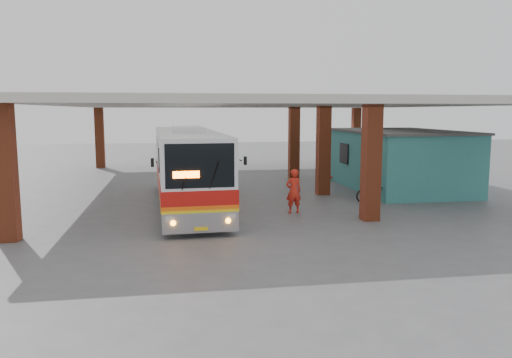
{
  "coord_description": "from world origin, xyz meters",
  "views": [
    {
      "loc": [
        -4.34,
        -20.58,
        4.11
      ],
      "look_at": [
        -0.87,
        0.0,
        1.26
      ],
      "focal_mm": 35.0,
      "sensor_mm": 36.0,
      "label": 1
    }
  ],
  "objects_px": {
    "motorcycle": "(376,192)",
    "pedestrian": "(294,191)",
    "coach_bus": "(187,166)",
    "red_chair": "(333,175)"
  },
  "relations": [
    {
      "from": "motorcycle",
      "to": "pedestrian",
      "type": "bearing_deg",
      "value": 110.15
    },
    {
      "from": "motorcycle",
      "to": "red_chair",
      "type": "bearing_deg",
      "value": -4.23
    },
    {
      "from": "pedestrian",
      "to": "red_chair",
      "type": "xyz_separation_m",
      "value": [
        4.63,
        8.92,
        -0.56
      ]
    },
    {
      "from": "coach_bus",
      "to": "red_chair",
      "type": "distance_m",
      "value": 11.06
    },
    {
      "from": "coach_bus",
      "to": "motorcycle",
      "type": "height_order",
      "value": "coach_bus"
    },
    {
      "from": "coach_bus",
      "to": "motorcycle",
      "type": "xyz_separation_m",
      "value": [
        8.4,
        -0.7,
        -1.22
      ]
    },
    {
      "from": "red_chair",
      "to": "motorcycle",
      "type": "bearing_deg",
      "value": -79.48
    },
    {
      "from": "pedestrian",
      "to": "red_chair",
      "type": "relative_size",
      "value": 2.41
    },
    {
      "from": "coach_bus",
      "to": "motorcycle",
      "type": "relative_size",
      "value": 6.25
    },
    {
      "from": "coach_bus",
      "to": "motorcycle",
      "type": "bearing_deg",
      "value": -6.96
    }
  ]
}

